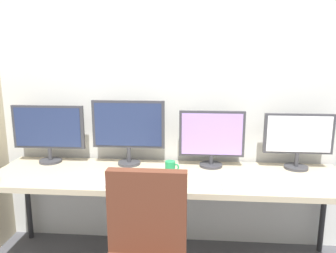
% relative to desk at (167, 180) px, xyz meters
% --- Properties ---
extents(wall_back, '(5.00, 0.10, 2.60)m').
position_rel_desk_xyz_m(wall_back, '(0.00, 0.42, 0.61)').
color(wall_back, silver).
rests_on(wall_back, ground_plane).
extents(desk, '(2.60, 0.68, 0.74)m').
position_rel_desk_xyz_m(desk, '(0.00, 0.00, 0.00)').
color(desk, tan).
rests_on(desk, ground_plane).
extents(monitor_far_left, '(0.59, 0.18, 0.47)m').
position_rel_desk_xyz_m(monitor_far_left, '(-0.98, 0.21, 0.31)').
color(monitor_far_left, '#38383D').
rests_on(monitor_far_left, desk).
extents(monitor_center_left, '(0.57, 0.18, 0.52)m').
position_rel_desk_xyz_m(monitor_center_left, '(-0.33, 0.21, 0.35)').
color(monitor_center_left, '#38383D').
rests_on(monitor_center_left, desk).
extents(monitor_center_right, '(0.51, 0.18, 0.44)m').
position_rel_desk_xyz_m(monitor_center_right, '(0.33, 0.21, 0.28)').
color(monitor_center_right, '#38383D').
rests_on(monitor_center_right, desk).
extents(monitor_far_right, '(0.52, 0.18, 0.43)m').
position_rel_desk_xyz_m(monitor_far_right, '(0.98, 0.21, 0.29)').
color(monitor_far_right, '#38383D').
rests_on(monitor_far_right, desk).
extents(keyboard_left, '(0.36, 0.13, 0.02)m').
position_rel_desk_xyz_m(keyboard_left, '(-0.56, -0.23, 0.06)').
color(keyboard_left, silver).
rests_on(keyboard_left, desk).
extents(keyboard_right, '(0.35, 0.13, 0.02)m').
position_rel_desk_xyz_m(keyboard_right, '(0.56, -0.23, 0.06)').
color(keyboard_right, silver).
rests_on(keyboard_right, desk).
extents(coffee_mug, '(0.11, 0.08, 0.09)m').
position_rel_desk_xyz_m(coffee_mug, '(0.02, 0.03, 0.09)').
color(coffee_mug, '#1E8C4C').
rests_on(coffee_mug, desk).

